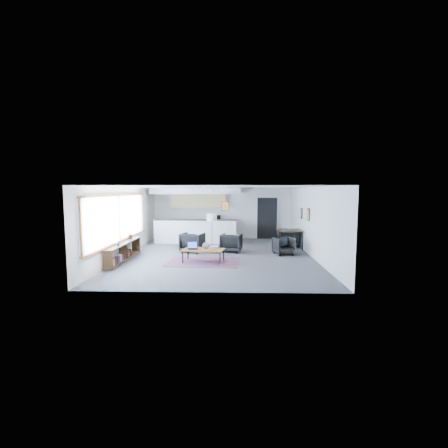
{
  "coord_description": "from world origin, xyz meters",
  "views": [
    {
      "loc": [
        0.59,
        -12.17,
        2.49
      ],
      "look_at": [
        0.21,
        0.4,
        1.16
      ],
      "focal_mm": 26.0,
      "sensor_mm": 36.0,
      "label": 1
    }
  ],
  "objects_px": {
    "armchair_right": "(231,242)",
    "coffee_table": "(203,250)",
    "armchair_left": "(192,242)",
    "dining_table": "(290,231)",
    "laptop": "(193,247)",
    "ceramic_pot": "(206,246)",
    "book_stack": "(215,247)",
    "dining_chair_near": "(284,247)",
    "dining_chair_far": "(289,239)",
    "floor_lamp": "(212,219)",
    "microwave": "(215,217)"
  },
  "relations": [
    {
      "from": "laptop",
      "to": "floor_lamp",
      "type": "height_order",
      "value": "floor_lamp"
    },
    {
      "from": "book_stack",
      "to": "microwave",
      "type": "height_order",
      "value": "microwave"
    },
    {
      "from": "armchair_right",
      "to": "dining_table",
      "type": "distance_m",
      "value": 2.56
    },
    {
      "from": "armchair_right",
      "to": "dining_chair_near",
      "type": "xyz_separation_m",
      "value": [
        2.03,
        -0.54,
        -0.09
      ]
    },
    {
      "from": "coffee_table",
      "to": "floor_lamp",
      "type": "xyz_separation_m",
      "value": [
        0.12,
        2.53,
        0.87
      ]
    },
    {
      "from": "armchair_right",
      "to": "dining_chair_near",
      "type": "relative_size",
      "value": 1.29
    },
    {
      "from": "ceramic_pot",
      "to": "book_stack",
      "type": "bearing_deg",
      "value": 14.42
    },
    {
      "from": "laptop",
      "to": "ceramic_pot",
      "type": "height_order",
      "value": "laptop"
    },
    {
      "from": "book_stack",
      "to": "armchair_left",
      "type": "height_order",
      "value": "armchair_left"
    },
    {
      "from": "coffee_table",
      "to": "ceramic_pot",
      "type": "bearing_deg",
      "value": 22.33
    },
    {
      "from": "armchair_left",
      "to": "ceramic_pot",
      "type": "bearing_deg",
      "value": 124.86
    },
    {
      "from": "armchair_left",
      "to": "dining_table",
      "type": "bearing_deg",
      "value": -154.93
    },
    {
      "from": "ceramic_pot",
      "to": "dining_chair_far",
      "type": "bearing_deg",
      "value": 42.06
    },
    {
      "from": "ceramic_pot",
      "to": "armchair_left",
      "type": "xyz_separation_m",
      "value": [
        -0.68,
        1.77,
        -0.14
      ]
    },
    {
      "from": "book_stack",
      "to": "dining_chair_far",
      "type": "bearing_deg",
      "value": 44.06
    },
    {
      "from": "armchair_left",
      "to": "dining_chair_near",
      "type": "height_order",
      "value": "armchair_left"
    },
    {
      "from": "dining_chair_far",
      "to": "microwave",
      "type": "bearing_deg",
      "value": -39.87
    },
    {
      "from": "laptop",
      "to": "armchair_right",
      "type": "height_order",
      "value": "armchair_right"
    },
    {
      "from": "armchair_left",
      "to": "armchair_right",
      "type": "distance_m",
      "value": 1.56
    },
    {
      "from": "floor_lamp",
      "to": "armchair_left",
      "type": "bearing_deg",
      "value": -134.88
    },
    {
      "from": "book_stack",
      "to": "armchair_right",
      "type": "bearing_deg",
      "value": 72.82
    },
    {
      "from": "dining_chair_near",
      "to": "dining_chair_far",
      "type": "bearing_deg",
      "value": 58.7
    },
    {
      "from": "laptop",
      "to": "armchair_right",
      "type": "xyz_separation_m",
      "value": [
        1.33,
        1.92,
        -0.13
      ]
    },
    {
      "from": "coffee_table",
      "to": "armchair_left",
      "type": "relative_size",
      "value": 1.74
    },
    {
      "from": "ceramic_pot",
      "to": "armchair_left",
      "type": "distance_m",
      "value": 1.91
    },
    {
      "from": "armchair_left",
      "to": "floor_lamp",
      "type": "distance_m",
      "value": 1.35
    },
    {
      "from": "armchair_left",
      "to": "dining_table",
      "type": "relative_size",
      "value": 0.82
    },
    {
      "from": "dining_table",
      "to": "dining_chair_far",
      "type": "distance_m",
      "value": 0.63
    },
    {
      "from": "armchair_right",
      "to": "coffee_table",
      "type": "bearing_deg",
      "value": 76.76
    },
    {
      "from": "ceramic_pot",
      "to": "microwave",
      "type": "xyz_separation_m",
      "value": [
        0.04,
        5.3,
        0.54
      ]
    },
    {
      "from": "book_stack",
      "to": "dining_chair_far",
      "type": "height_order",
      "value": "dining_chair_far"
    },
    {
      "from": "laptop",
      "to": "dining_table",
      "type": "distance_m",
      "value": 4.58
    },
    {
      "from": "ceramic_pot",
      "to": "book_stack",
      "type": "xyz_separation_m",
      "value": [
        0.31,
        0.08,
        -0.07
      ]
    },
    {
      "from": "coffee_table",
      "to": "armchair_right",
      "type": "bearing_deg",
      "value": 72.03
    },
    {
      "from": "armchair_left",
      "to": "dining_table",
      "type": "distance_m",
      "value": 4.1
    },
    {
      "from": "laptop",
      "to": "armchair_left",
      "type": "relative_size",
      "value": 0.47
    },
    {
      "from": "coffee_table",
      "to": "dining_chair_near",
      "type": "xyz_separation_m",
      "value": [
        2.98,
        1.39,
        -0.11
      ]
    },
    {
      "from": "dining_chair_far",
      "to": "dining_chair_near",
      "type": "bearing_deg",
      "value": 68.33
    },
    {
      "from": "dining_chair_far",
      "to": "armchair_left",
      "type": "bearing_deg",
      "value": 11.56
    },
    {
      "from": "coffee_table",
      "to": "ceramic_pot",
      "type": "height_order",
      "value": "ceramic_pot"
    },
    {
      "from": "coffee_table",
      "to": "dining_chair_far",
      "type": "relative_size",
      "value": 2.2
    },
    {
      "from": "dining_table",
      "to": "coffee_table",
      "type": "bearing_deg",
      "value": -142.74
    },
    {
      "from": "armchair_left",
      "to": "dining_chair_near",
      "type": "distance_m",
      "value": 3.61
    },
    {
      "from": "laptop",
      "to": "armchair_left",
      "type": "height_order",
      "value": "armchair_left"
    },
    {
      "from": "armchair_left",
      "to": "book_stack",
      "type": "bearing_deg",
      "value": 134.21
    },
    {
      "from": "ceramic_pot",
      "to": "dining_chair_near",
      "type": "relative_size",
      "value": 0.36
    },
    {
      "from": "book_stack",
      "to": "microwave",
      "type": "distance_m",
      "value": 5.26
    },
    {
      "from": "armchair_right",
      "to": "microwave",
      "type": "distance_m",
      "value": 3.56
    },
    {
      "from": "microwave",
      "to": "coffee_table",
      "type": "bearing_deg",
      "value": -91.42
    },
    {
      "from": "laptop",
      "to": "book_stack",
      "type": "distance_m",
      "value": 0.77
    }
  ]
}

